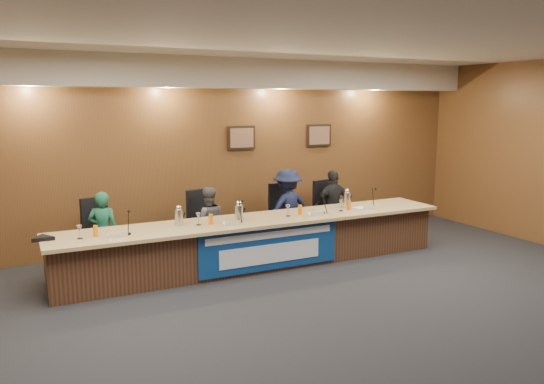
{
  "coord_description": "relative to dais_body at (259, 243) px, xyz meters",
  "views": [
    {
      "loc": [
        -3.28,
        -4.7,
        2.47
      ],
      "look_at": [
        0.27,
        2.48,
        1.11
      ],
      "focal_mm": 35.0,
      "sensor_mm": 36.0,
      "label": 1
    }
  ],
  "objects": [
    {
      "name": "floor",
      "position": [
        0.0,
        -2.4,
        -0.35
      ],
      "size": [
        10.0,
        10.0,
        0.0
      ],
      "primitive_type": "plane",
      "color": "black",
      "rests_on": "ground"
    },
    {
      "name": "ceiling",
      "position": [
        0.0,
        -2.4,
        2.85
      ],
      "size": [
        10.0,
        8.0,
        0.04
      ],
      "primitive_type": "cube",
      "color": "silver",
      "rests_on": "wall_back"
    },
    {
      "name": "wall_back",
      "position": [
        0.0,
        1.6,
        1.25
      ],
      "size": [
        10.0,
        0.04,
        3.2
      ],
      "primitive_type": "cube",
      "color": "brown",
      "rests_on": "floor"
    },
    {
      "name": "soffit",
      "position": [
        0.0,
        1.35,
        2.6
      ],
      "size": [
        10.0,
        0.5,
        0.5
      ],
      "primitive_type": "cube",
      "color": "beige",
      "rests_on": "wall_back"
    },
    {
      "name": "dais_body",
      "position": [
        0.0,
        0.0,
        0.0
      ],
      "size": [
        6.0,
        0.8,
        0.7
      ],
      "primitive_type": "cube",
      "color": "#462919",
      "rests_on": "floor"
    },
    {
      "name": "dais_top",
      "position": [
        0.0,
        -0.05,
        0.38
      ],
      "size": [
        6.1,
        0.95,
        0.05
      ],
      "primitive_type": "cube",
      "color": "tan",
      "rests_on": "dais_body"
    },
    {
      "name": "banner",
      "position": [
        0.0,
        -0.41,
        0.03
      ],
      "size": [
        2.2,
        0.02,
        0.65
      ],
      "primitive_type": "cube",
      "color": "navy",
      "rests_on": "dais_body"
    },
    {
      "name": "banner_text_upper",
      "position": [
        0.0,
        -0.43,
        0.23
      ],
      "size": [
        2.0,
        0.01,
        0.1
      ],
      "primitive_type": "cube",
      "color": "silver",
      "rests_on": "banner"
    },
    {
      "name": "banner_text_lower",
      "position": [
        0.0,
        -0.43,
        -0.05
      ],
      "size": [
        1.6,
        0.01,
        0.28
      ],
      "primitive_type": "cube",
      "color": "silver",
      "rests_on": "banner"
    },
    {
      "name": "wall_photo_left",
      "position": [
        0.4,
        1.57,
        1.5
      ],
      "size": [
        0.52,
        0.04,
        0.42
      ],
      "primitive_type": "cube",
      "color": "black",
      "rests_on": "wall_back"
    },
    {
      "name": "wall_photo_right",
      "position": [
        2.0,
        1.57,
        1.5
      ],
      "size": [
        0.52,
        0.04,
        0.42
      ],
      "primitive_type": "cube",
      "color": "black",
      "rests_on": "wall_back"
    },
    {
      "name": "panelist_a",
      "position": [
        -2.16,
        0.73,
        0.25
      ],
      "size": [
        0.52,
        0.44,
        1.21
      ],
      "primitive_type": "imported",
      "rotation": [
        0.0,
        0.0,
        2.73
      ],
      "color": "#16563B",
      "rests_on": "floor"
    },
    {
      "name": "panelist_b",
      "position": [
        -0.55,
        0.73,
        0.23
      ],
      "size": [
        0.64,
        0.54,
        1.16
      ],
      "primitive_type": "imported",
      "rotation": [
        0.0,
        0.0,
        2.94
      ],
      "color": "#515056",
      "rests_on": "floor"
    },
    {
      "name": "panelist_c",
      "position": [
        0.89,
        0.73,
        0.33
      ],
      "size": [
        0.94,
        0.63,
        1.36
      ],
      "primitive_type": "imported",
      "rotation": [
        0.0,
        0.0,
        3.29
      ],
      "color": "#101733",
      "rests_on": "floor"
    },
    {
      "name": "panelist_d",
      "position": [
        1.81,
        0.73,
        0.29
      ],
      "size": [
        0.78,
        0.37,
        1.29
      ],
      "primitive_type": "imported",
      "rotation": [
        0.0,
        0.0,
        3.07
      ],
      "color": "black",
      "rests_on": "floor"
    },
    {
      "name": "office_chair_a",
      "position": [
        -2.16,
        0.83,
        0.13
      ],
      "size": [
        0.61,
        0.61,
        0.08
      ],
      "primitive_type": "cube",
      "rotation": [
        0.0,
        0.0,
        0.33
      ],
      "color": "black",
      "rests_on": "floor"
    },
    {
      "name": "office_chair_b",
      "position": [
        -0.55,
        0.83,
        0.13
      ],
      "size": [
        0.59,
        0.59,
        0.08
      ],
      "primitive_type": "cube",
      "rotation": [
        0.0,
        0.0,
        0.27
      ],
      "color": "black",
      "rests_on": "floor"
    },
    {
      "name": "office_chair_c",
      "position": [
        0.89,
        0.83,
        0.13
      ],
      "size": [
        0.51,
        0.51,
        0.08
      ],
      "primitive_type": "cube",
      "rotation": [
        0.0,
        0.0,
        -0.06
      ],
      "color": "black",
      "rests_on": "floor"
    },
    {
      "name": "office_chair_d",
      "position": [
        1.81,
        0.83,
        0.13
      ],
      "size": [
        0.58,
        0.58,
        0.08
      ],
      "primitive_type": "cube",
      "rotation": [
        0.0,
        0.0,
        0.23
      ],
      "color": "black",
      "rests_on": "floor"
    },
    {
      "name": "nameplate_a",
      "position": [
        -2.12,
        -0.28,
        0.45
      ],
      "size": [
        0.24,
        0.08,
        0.1
      ],
      "primitive_type": "cube",
      "rotation": [
        0.31,
        0.0,
        0.0
      ],
      "color": "white",
      "rests_on": "dais_top"
    },
    {
      "name": "microphone_a",
      "position": [
        -1.97,
        -0.17,
        0.41
      ],
      "size": [
        0.07,
        0.07,
        0.02
      ],
      "primitive_type": "cylinder",
      "color": "black",
      "rests_on": "dais_top"
    },
    {
      "name": "juice_glass_a",
      "position": [
        -2.37,
        -0.1,
        0.47
      ],
      "size": [
        0.06,
        0.06,
        0.15
      ],
      "primitive_type": "cylinder",
      "color": "orange",
      "rests_on": "dais_top"
    },
    {
      "name": "water_glass_a",
      "position": [
        -2.57,
        -0.13,
        0.49
      ],
      "size": [
        0.08,
        0.08,
        0.18
      ],
      "primitive_type": "cylinder",
      "color": "silver",
      "rests_on": "dais_top"
    },
    {
      "name": "nameplate_b",
      "position": [
        -0.54,
        -0.31,
        0.45
      ],
      "size": [
        0.24,
        0.08,
        0.1
      ],
      "primitive_type": "cube",
      "rotation": [
        0.31,
        0.0,
        0.0
      ],
      "color": "white",
      "rests_on": "dais_top"
    },
    {
      "name": "microphone_b",
      "position": [
        -0.37,
        -0.14,
        0.41
      ],
      "size": [
        0.07,
        0.07,
        0.02
      ],
      "primitive_type": "cylinder",
      "color": "black",
      "rests_on": "dais_top"
    },
    {
      "name": "juice_glass_b",
      "position": [
        -0.79,
        -0.1,
        0.47
      ],
      "size": [
        0.06,
        0.06,
        0.15
      ],
      "primitive_type": "cylinder",
      "color": "orange",
      "rests_on": "dais_top"
    },
    {
      "name": "water_glass_b",
      "position": [
        -0.97,
        -0.07,
        0.49
      ],
      "size": [
        0.08,
        0.08,
        0.18
      ],
      "primitive_type": "cylinder",
      "color": "silver",
      "rests_on": "dais_top"
    },
    {
      "name": "nameplate_c",
      "position": [
        0.86,
        -0.28,
        0.45
      ],
      "size": [
        0.24,
        0.08,
        0.1
      ],
      "primitive_type": "cube",
      "rotation": [
        0.31,
        0.0,
        0.0
      ],
      "color": "white",
      "rests_on": "dais_top"
    },
    {
      "name": "microphone_c",
      "position": [
        1.05,
        -0.16,
        0.41
      ],
      "size": [
        0.07,
        0.07,
        0.02
      ],
      "primitive_type": "cylinder",
      "color": "black",
      "rests_on": "dais_top"
    },
    {
      "name": "juice_glass_c",
      "position": [
        0.68,
        -0.08,
        0.47
      ],
      "size": [
        0.06,
        0.06,
        0.15
      ],
      "primitive_type": "cylinder",
      "color": "orange",
      "rests_on": "dais_top"
    },
    {
      "name": "water_glass_c",
      "position": [
        0.45,
        -0.1,
        0.49
      ],
      "size": [
        0.08,
        0.08,
        0.18
      ],
      "primitive_type": "cylinder",
      "color": "silver",
      "rests_on": "dais_top"
    },
    {
      "name": "nameplate_d",
      "position": [
        1.85,
        -0.26,
        0.45
      ],
      "size": [
        0.24,
        0.08,
        0.1
      ],
      "primitive_type": "cube",
      "rotation": [
        0.31,
        0.0,
        0.0
      ],
      "color": "white",
      "rests_on": "dais_top"
    },
    {
      "name": "microphone_d",
      "position": [
        2.0,
        -0.13,
        0.41
      ],
      "size": [
        0.07,
        0.07,
        0.02
      ],
      "primitive_type": "cylinder",
      "color": "black",
      "rests_on": "dais_top"
    },
    {
      "name": "juice_glass_d",
      "position": [
        1.56,
        -0.12,
        0.47
      ],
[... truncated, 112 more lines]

